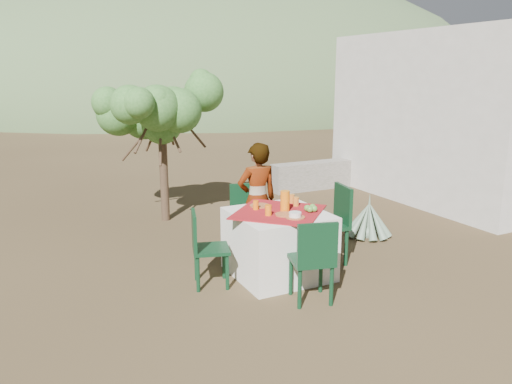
% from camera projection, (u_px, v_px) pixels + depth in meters
% --- Properties ---
extents(ground, '(160.00, 160.00, 0.00)m').
position_uv_depth(ground, '(238.00, 276.00, 5.78)').
color(ground, '#382A19').
rests_on(ground, ground).
extents(table, '(1.30, 1.30, 0.76)m').
position_uv_depth(table, '(278.00, 243.00, 5.75)').
color(table, white).
rests_on(table, ground).
extents(chair_far, '(0.47, 0.47, 0.83)m').
position_uv_depth(chair_far, '(245.00, 211.00, 6.78)').
color(chair_far, black).
rests_on(chair_far, ground).
extents(chair_near, '(0.50, 0.50, 0.89)m').
position_uv_depth(chair_near, '(314.00, 258.00, 4.99)').
color(chair_near, black).
rests_on(chair_near, ground).
extents(chair_left, '(0.48, 0.48, 0.85)m').
position_uv_depth(chair_left, '(204.00, 245.00, 5.43)').
color(chair_left, black).
rests_on(chair_left, ground).
extents(chair_right, '(0.52, 0.52, 0.96)m').
position_uv_depth(chair_right, '(334.00, 220.00, 6.12)').
color(chair_right, black).
rests_on(chair_right, ground).
extents(person, '(0.54, 0.37, 1.46)m').
position_uv_depth(person, '(257.00, 200.00, 6.31)').
color(person, '#8C6651').
rests_on(person, ground).
extents(shrub_tree, '(1.74, 1.70, 2.04)m').
position_uv_depth(shrub_tree, '(164.00, 118.00, 7.69)').
color(shrub_tree, '#4E3627').
rests_on(shrub_tree, ground).
extents(agave, '(0.68, 0.67, 0.71)m').
position_uv_depth(agave, '(369.00, 220.00, 7.13)').
color(agave, slate).
rests_on(agave, ground).
extents(guesthouse, '(3.20, 4.20, 3.00)m').
position_uv_depth(guesthouse, '(469.00, 116.00, 9.40)').
color(guesthouse, beige).
rests_on(guesthouse, ground).
extents(stone_wall, '(2.60, 0.35, 0.55)m').
position_uv_depth(stone_wall, '(330.00, 174.00, 10.22)').
color(stone_wall, gray).
rests_on(stone_wall, ground).
extents(hill_near_right, '(48.00, 48.00, 20.00)m').
position_uv_depth(hill_near_right, '(193.00, 100.00, 42.33)').
color(hill_near_right, '#3C5530').
rests_on(hill_near_right, ground).
extents(hill_far_right, '(36.00, 36.00, 14.00)m').
position_uv_depth(hill_far_right, '(295.00, 93.00, 57.93)').
color(hill_far_right, gray).
rests_on(hill_far_right, ground).
extents(plate_far, '(0.24, 0.24, 0.01)m').
position_uv_depth(plate_far, '(260.00, 206.00, 5.89)').
color(plate_far, brown).
rests_on(plate_far, table).
extents(plate_near, '(0.21, 0.21, 0.01)m').
position_uv_depth(plate_near, '(285.00, 214.00, 5.52)').
color(plate_near, brown).
rests_on(plate_near, table).
extents(glass_far, '(0.07, 0.07, 0.11)m').
position_uv_depth(glass_far, '(256.00, 205.00, 5.73)').
color(glass_far, orange).
rests_on(glass_far, table).
extents(glass_near, '(0.07, 0.07, 0.12)m').
position_uv_depth(glass_near, '(268.00, 210.00, 5.50)').
color(glass_near, orange).
rests_on(glass_near, table).
extents(juice_pitcher, '(0.11, 0.11, 0.23)m').
position_uv_depth(juice_pitcher, '(285.00, 201.00, 5.67)').
color(juice_pitcher, orange).
rests_on(juice_pitcher, table).
extents(bowl_plate, '(0.22, 0.22, 0.01)m').
position_uv_depth(bowl_plate, '(295.00, 217.00, 5.42)').
color(bowl_plate, brown).
rests_on(bowl_plate, table).
extents(white_bowl, '(0.14, 0.14, 0.05)m').
position_uv_depth(white_bowl, '(295.00, 214.00, 5.41)').
color(white_bowl, white).
rests_on(white_bowl, bowl_plate).
extents(jar_left, '(0.07, 0.07, 0.11)m').
position_uv_depth(jar_left, '(296.00, 202.00, 5.89)').
color(jar_left, orange).
rests_on(jar_left, table).
extents(jar_right, '(0.07, 0.07, 0.11)m').
position_uv_depth(jar_right, '(292.00, 199.00, 6.03)').
color(jar_right, orange).
rests_on(jar_right, table).
extents(napkin_holder, '(0.07, 0.05, 0.08)m').
position_uv_depth(napkin_holder, '(286.00, 204.00, 5.82)').
color(napkin_holder, white).
rests_on(napkin_holder, table).
extents(fruit_cluster, '(0.15, 0.14, 0.08)m').
position_uv_depth(fruit_cluster, '(311.00, 208.00, 5.65)').
color(fruit_cluster, '#528F34').
rests_on(fruit_cluster, table).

